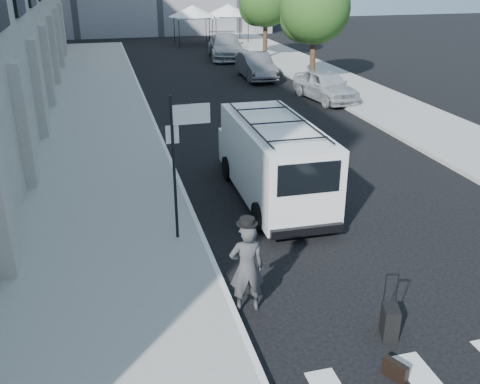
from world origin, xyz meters
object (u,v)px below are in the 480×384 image
businessman (247,268)px  parked_car_a (325,85)px  parked_car_c (226,46)px  briefcase (395,370)px  cargo_van (273,159)px  parked_car_b (256,66)px  suitcase (390,321)px

businessman → parked_car_a: 18.20m
parked_car_c → parked_car_a: bearing=-75.3°
briefcase → cargo_van: 7.77m
businessman → parked_car_c: bearing=-97.6°
parked_car_b → parked_car_c: size_ratio=0.78×
briefcase → cargo_van: (0.36, 7.70, 1.00)m
briefcase → parked_car_c: size_ratio=0.08×
cargo_van → parked_car_a: 12.59m
businessman → parked_car_c: size_ratio=0.32×
parked_car_b → parked_car_c: parked_car_c is taller
suitcase → parked_car_a: size_ratio=0.28×
parked_car_b → parked_car_a: bearing=-72.2°
cargo_van → parked_car_a: cargo_van is taller
parked_car_b → parked_car_c: (0.01, 7.79, 0.10)m
parked_car_b → parked_car_c: bearing=91.5°
suitcase → cargo_van: (-0.10, 6.68, 0.85)m
businessman → cargo_van: 5.65m
parked_car_a → parked_car_c: parked_car_c is taller
businessman → suitcase: businessman is taller
businessman → parked_car_a: (8.49, 16.09, -0.19)m
suitcase → cargo_van: 6.73m
suitcase → briefcase: bearing=-96.2°
businessman → parked_car_b: 23.27m
businessman → parked_car_c: 30.82m
businessman → briefcase: (1.84, -2.50, -0.77)m
briefcase → parked_car_a: bearing=44.7°
suitcase → parked_car_b: (4.40, 23.77, 0.43)m
parked_car_c → businessman: bearing=-95.1°
briefcase → suitcase: bearing=40.4°
suitcase → cargo_van: size_ratio=0.20×
briefcase → parked_car_b: size_ratio=0.10×
cargo_van → parked_car_b: cargo_van is taller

